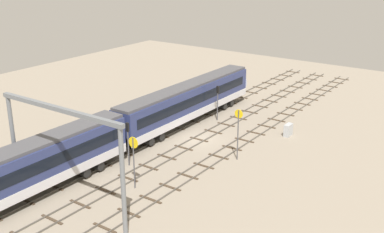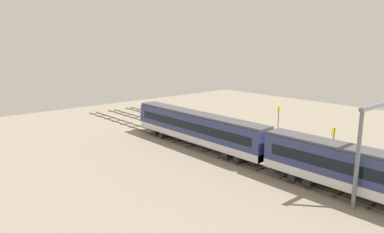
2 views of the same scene
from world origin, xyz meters
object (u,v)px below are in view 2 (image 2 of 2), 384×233
speed_sign_mid_trackside (333,141)px  signal_light_trackside_approach (196,121)px  signal_light_trackside_departure (290,144)px  train (265,147)px  relay_cabinet (238,126)px  speed_sign_near_foreground (278,119)px

speed_sign_mid_trackside → signal_light_trackside_approach: size_ratio=1.11×
signal_light_trackside_approach → signal_light_trackside_departure: 16.39m
train → signal_light_trackside_departure: bearing=-124.5°
train → relay_cabinet: bearing=-39.0°
train → speed_sign_near_foreground: 12.06m
speed_sign_near_foreground → speed_sign_mid_trackside: 11.59m
train → signal_light_trackside_approach: size_ratio=11.26×
speed_sign_mid_trackside → signal_light_trackside_departure: bearing=48.4°
train → speed_sign_mid_trackside: (-4.96, -6.13, 0.68)m
signal_light_trackside_approach → signal_light_trackside_departure: size_ratio=0.99×
speed_sign_near_foreground → speed_sign_mid_trackside: bearing=157.4°
signal_light_trackside_approach → train: bearing=170.4°
signal_light_trackside_departure → relay_cabinet: bearing=-30.2°
train → relay_cabinet: train is taller
train → speed_sign_mid_trackside: 7.91m
train → signal_light_trackside_departure: 2.97m
speed_sign_mid_trackside → speed_sign_near_foreground: bearing=-22.6°
speed_sign_mid_trackside → relay_cabinet: (19.84, -5.93, -2.63)m
speed_sign_near_foreground → signal_light_trackside_departure: speed_sign_near_foreground is taller
speed_sign_near_foreground → train: bearing=118.5°
train → signal_light_trackside_approach: bearing=-9.6°
speed_sign_near_foreground → signal_light_trackside_departure: (-7.42, 8.14, -0.52)m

